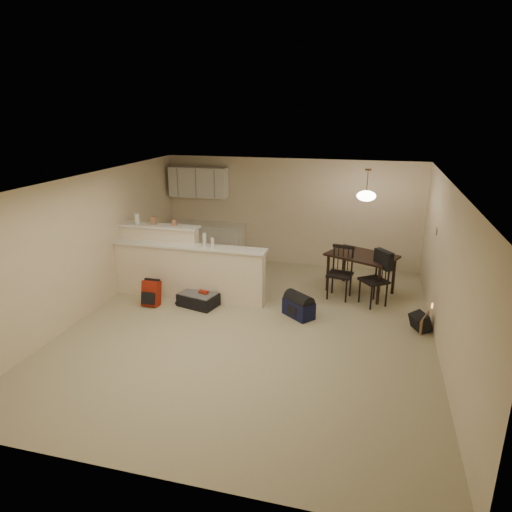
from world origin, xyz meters
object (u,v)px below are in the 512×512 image
(dining_chair_near, at_px, (340,273))
(navy_duffel, at_px, (299,308))
(pendant_lamp, at_px, (366,195))
(suitcase, at_px, (198,300))
(black_daypack, at_px, (420,322))
(dining_table, at_px, (362,259))
(red_backpack, at_px, (151,293))
(dining_chair_far, at_px, (374,279))

(dining_chair_near, relative_size, navy_duffel, 1.82)
(pendant_lamp, distance_m, suitcase, 3.77)
(dining_chair_near, relative_size, black_daypack, 3.23)
(dining_table, relative_size, navy_duffel, 2.67)
(dining_chair_near, bearing_deg, navy_duffel, -111.01)
(dining_chair_near, height_order, red_backpack, dining_chair_near)
(dining_chair_far, height_order, suitcase, dining_chair_far)
(pendant_lamp, bearing_deg, dining_chair_near, -132.98)
(dining_chair_near, distance_m, dining_chair_far, 0.67)
(dining_chair_near, bearing_deg, dining_table, 56.92)
(pendant_lamp, bearing_deg, suitcase, -153.36)
(suitcase, xyz_separation_m, black_daypack, (3.99, 0.01, 0.02))
(pendant_lamp, relative_size, dining_chair_far, 0.60)
(dining_chair_near, distance_m, navy_duffel, 1.27)
(navy_duffel, height_order, black_daypack, navy_duffel)
(pendant_lamp, bearing_deg, navy_duffel, -124.72)
(pendant_lamp, distance_m, red_backpack, 4.50)
(dining_table, height_order, dining_chair_far, dining_chair_far)
(dining_chair_far, relative_size, red_backpack, 2.16)
(pendant_lamp, relative_size, navy_duffel, 1.09)
(dining_chair_near, relative_size, dining_chair_far, 1.00)
(pendant_lamp, distance_m, dining_chair_far, 1.60)
(suitcase, bearing_deg, dining_table, 40.97)
(red_backpack, bearing_deg, black_daypack, 2.96)
(pendant_lamp, distance_m, black_daypack, 2.58)
(suitcase, bearing_deg, black_daypack, 14.52)
(dining_table, distance_m, navy_duffel, 1.85)
(dining_table, distance_m, black_daypack, 1.89)
(suitcase, height_order, navy_duffel, navy_duffel)
(dining_table, relative_size, dining_chair_far, 1.47)
(dining_chair_far, bearing_deg, suitcase, -111.97)
(pendant_lamp, bearing_deg, red_backpack, -156.38)
(pendant_lamp, xyz_separation_m, black_daypack, (1.06, -1.46, -1.85))
(navy_duffel, relative_size, black_daypack, 1.77)
(dining_table, height_order, black_daypack, dining_table)
(dining_table, distance_m, dining_chair_far, 0.66)
(dining_table, bearing_deg, red_backpack, -131.50)
(dining_chair_far, relative_size, suitcase, 1.46)
(dining_chair_far, height_order, navy_duffel, dining_chair_far)
(dining_table, relative_size, black_daypack, 4.75)
(dining_table, xyz_separation_m, dining_chair_far, (0.26, -0.58, -0.19))
(dining_table, xyz_separation_m, dining_chair_near, (-0.38, -0.41, -0.19))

